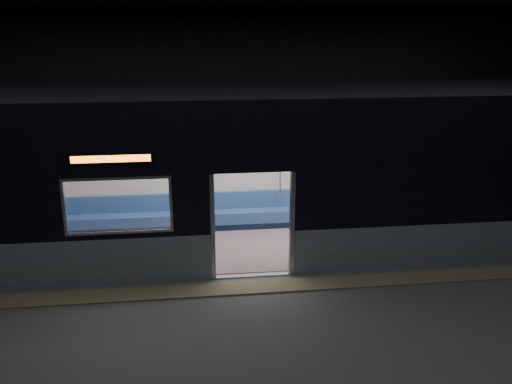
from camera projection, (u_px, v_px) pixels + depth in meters
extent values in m
cube|color=#47494C|center=(260.00, 303.00, 9.32)|extent=(24.00, 14.00, 0.01)
cube|color=black|center=(228.00, 103.00, 15.20)|extent=(24.00, 0.04, 5.00)
cube|color=#8C7F59|center=(256.00, 287.00, 9.83)|extent=(22.80, 0.50, 0.03)
cube|color=#8A97A5|center=(494.00, 242.00, 10.76)|extent=(8.30, 0.12, 0.90)
cube|color=black|center=(505.00, 164.00, 10.29)|extent=(8.30, 0.12, 2.30)
cube|color=black|center=(252.00, 141.00, 9.55)|extent=(1.40, 0.12, 1.15)
cube|color=#B7BABC|center=(213.00, 227.00, 9.93)|extent=(0.08, 0.14, 2.05)
cube|color=#B7BABC|center=(292.00, 224.00, 10.11)|extent=(0.08, 0.14, 2.05)
cube|color=black|center=(111.00, 159.00, 9.25)|extent=(1.50, 0.04, 0.18)
cube|color=orange|center=(111.00, 159.00, 9.24)|extent=(1.34, 0.03, 0.12)
cube|color=beige|center=(238.00, 159.00, 12.58)|extent=(18.00, 0.12, 3.20)
cube|color=black|center=(244.00, 94.00, 10.72)|extent=(18.00, 3.00, 0.15)
cube|color=#825E67|center=(245.00, 246.00, 11.68)|extent=(17.76, 2.76, 0.04)
cube|color=beige|center=(244.00, 140.00, 11.00)|extent=(17.76, 2.76, 0.10)
cube|color=#314F8E|center=(240.00, 218.00, 12.68)|extent=(11.00, 0.48, 0.41)
cube|color=#314F8E|center=(239.00, 199.00, 12.74)|extent=(11.00, 0.10, 0.40)
cube|color=#7F5C6A|center=(77.00, 265.00, 10.19)|extent=(4.40, 0.48, 0.41)
cube|color=#7F5C6A|center=(412.00, 248.00, 10.97)|extent=(4.40, 0.48, 0.41)
cylinder|color=silver|center=(201.00, 215.00, 10.16)|extent=(0.04, 0.04, 2.26)
cylinder|color=silver|center=(198.00, 182.00, 12.30)|extent=(0.04, 0.04, 2.26)
cylinder|color=silver|center=(300.00, 211.00, 10.38)|extent=(0.04, 0.04, 2.26)
cylinder|color=silver|center=(280.00, 179.00, 12.53)|extent=(0.04, 0.04, 2.26)
cylinder|color=silver|center=(239.00, 148.00, 12.14)|extent=(11.00, 0.03, 0.03)
cube|color=black|center=(332.00, 206.00, 12.65)|extent=(0.16, 0.44, 0.15)
cube|color=black|center=(340.00, 206.00, 12.67)|extent=(0.16, 0.44, 0.15)
cylinder|color=black|center=(333.00, 220.00, 12.53)|extent=(0.10, 0.10, 0.43)
cylinder|color=black|center=(342.00, 220.00, 12.56)|extent=(0.10, 0.10, 0.43)
cube|color=pink|center=(334.00, 203.00, 12.83)|extent=(0.38, 0.21, 0.19)
cylinder|color=pink|center=(334.00, 189.00, 12.76)|extent=(0.37, 0.37, 0.49)
sphere|color=tan|center=(335.00, 175.00, 12.64)|extent=(0.20, 0.20, 0.20)
sphere|color=black|center=(334.00, 173.00, 12.66)|extent=(0.21, 0.21, 0.21)
cube|color=black|center=(336.00, 202.00, 12.55)|extent=(0.28, 0.26, 0.12)
cube|color=white|center=(410.00, 161.00, 13.04)|extent=(0.89, 0.03, 0.58)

